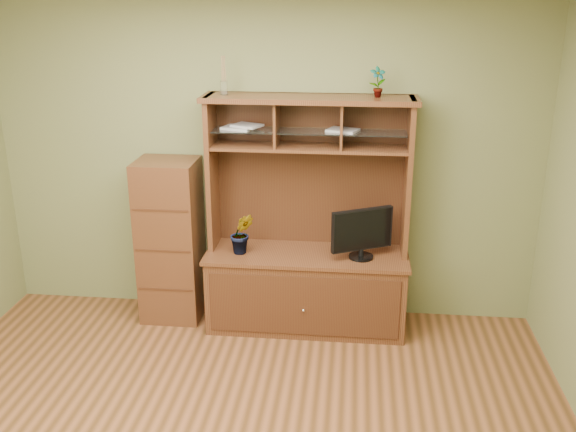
# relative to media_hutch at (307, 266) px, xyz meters

# --- Properties ---
(room) EXTENTS (4.54, 4.04, 2.74)m
(room) POSITION_rel_media_hutch_xyz_m (-0.38, -1.73, 0.83)
(room) COLOR #503016
(room) RESTS_ON ground
(media_hutch) EXTENTS (1.66, 0.61, 1.90)m
(media_hutch) POSITION_rel_media_hutch_xyz_m (0.00, 0.00, 0.00)
(media_hutch) COLOR #412012
(media_hutch) RESTS_ON room
(monitor) EXTENTS (0.47, 0.27, 0.41)m
(monitor) POSITION_rel_media_hutch_xyz_m (0.44, -0.08, 0.34)
(monitor) COLOR black
(monitor) RESTS_ON media_hutch
(orchid_plant) EXTENTS (0.21, 0.19, 0.34)m
(orchid_plant) POSITION_rel_media_hutch_xyz_m (-0.52, -0.08, 0.30)
(orchid_plant) COLOR #275A1F
(orchid_plant) RESTS_ON media_hutch
(top_plant) EXTENTS (0.14, 0.11, 0.23)m
(top_plant) POSITION_rel_media_hutch_xyz_m (0.51, 0.08, 1.49)
(top_plant) COLOR #255C20
(top_plant) RESTS_ON media_hutch
(reed_diffuser) EXTENTS (0.06, 0.06, 0.29)m
(reed_diffuser) POSITION_rel_media_hutch_xyz_m (-0.66, 0.08, 1.49)
(reed_diffuser) COLOR silver
(reed_diffuser) RESTS_ON media_hutch
(magazines) EXTENTS (1.09, 0.24, 0.04)m
(magazines) POSITION_rel_media_hutch_xyz_m (-0.27, 0.08, 1.13)
(magazines) COLOR #A8A8AC
(magazines) RESTS_ON media_hutch
(side_cabinet) EXTENTS (0.49, 0.45, 1.37)m
(side_cabinet) POSITION_rel_media_hutch_xyz_m (-1.15, 0.03, 0.16)
(side_cabinet) COLOR #412012
(side_cabinet) RESTS_ON room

